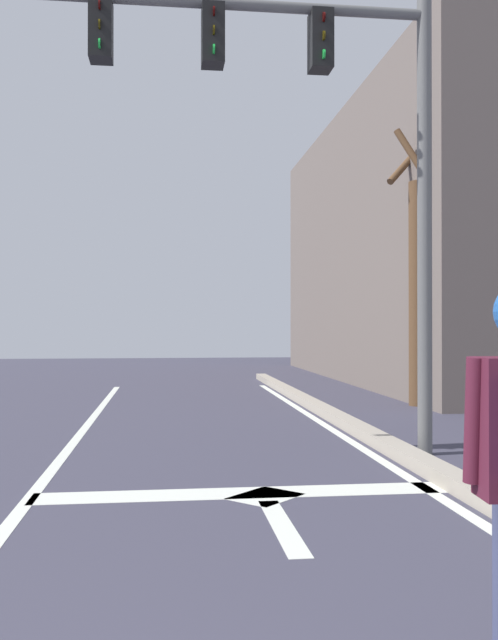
% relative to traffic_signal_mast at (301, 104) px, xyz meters
% --- Properties ---
extents(lane_line_center, '(0.12, 20.00, 0.01)m').
position_rel_traffic_signal_mast_xyz_m(lane_line_center, '(-2.57, -1.17, -3.83)').
color(lane_line_center, silver).
rests_on(lane_line_center, ground).
extents(lane_line_curbside, '(0.12, 20.00, 0.01)m').
position_rel_traffic_signal_mast_xyz_m(lane_line_curbside, '(0.81, -1.17, -3.83)').
color(lane_line_curbside, silver).
rests_on(lane_line_curbside, ground).
extents(stop_bar, '(3.53, 0.40, 0.01)m').
position_rel_traffic_signal_mast_xyz_m(stop_bar, '(-0.80, -1.50, -3.83)').
color(stop_bar, silver).
rests_on(stop_bar, ground).
extents(lane_arrow_stem, '(0.16, 1.40, 0.01)m').
position_rel_traffic_signal_mast_xyz_m(lane_arrow_stem, '(-0.63, -2.49, -3.83)').
color(lane_arrow_stem, silver).
rests_on(lane_arrow_stem, ground).
extents(lane_arrow_head, '(0.71, 0.71, 0.01)m').
position_rel_traffic_signal_mast_xyz_m(lane_arrow_head, '(-0.63, -1.64, -3.83)').
color(lane_arrow_head, silver).
rests_on(lane_arrow_head, ground).
extents(curb_strip, '(0.24, 24.00, 0.14)m').
position_rel_traffic_signal_mast_xyz_m(curb_strip, '(1.06, -1.17, -3.77)').
color(curb_strip, '#A59A8A').
rests_on(curb_strip, ground).
extents(traffic_signal_mast, '(4.78, 0.34, 5.29)m').
position_rel_traffic_signal_mast_xyz_m(traffic_signal_mast, '(0.00, 0.00, 0.00)').
color(traffic_signal_mast, slate).
rests_on(traffic_signal_mast, ground).
extents(roadside_tree, '(1.10, 1.07, 5.03)m').
position_rel_traffic_signal_mast_xyz_m(roadside_tree, '(3.02, 4.47, -1.60)').
color(roadside_tree, brown).
rests_on(roadside_tree, ground).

